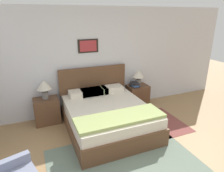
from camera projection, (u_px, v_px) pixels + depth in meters
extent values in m
cube|color=silver|center=(96.00, 61.00, 5.01)|extent=(7.74, 0.06, 2.60)
cube|color=black|center=(88.00, 46.00, 4.77)|extent=(0.50, 0.02, 0.32)
cube|color=#9E2D33|center=(88.00, 46.00, 4.76)|extent=(0.41, 0.00, 0.26)
cube|color=slate|center=(125.00, 164.00, 3.39)|extent=(2.51, 1.78, 0.01)
cube|color=brown|center=(161.00, 122.00, 4.73)|extent=(0.91, 1.28, 0.01)
cube|color=brown|center=(108.00, 123.00, 4.40)|extent=(1.72, 2.03, 0.28)
cube|color=brown|center=(129.00, 141.00, 3.48)|extent=(1.72, 0.06, 0.08)
cube|color=beige|center=(108.00, 112.00, 4.30)|extent=(1.65, 1.95, 0.29)
cube|color=brown|center=(93.00, 79.00, 5.00)|extent=(1.72, 0.06, 0.62)
cube|color=#8E9E5B|center=(120.00, 118.00, 3.70)|extent=(1.68, 0.57, 0.06)
cube|color=beige|center=(80.00, 93.00, 4.74)|extent=(0.52, 0.32, 0.14)
cube|color=beige|center=(112.00, 89.00, 5.03)|extent=(0.52, 0.32, 0.14)
cube|color=gray|center=(97.00, 91.00, 4.88)|extent=(0.52, 0.32, 0.14)
cube|color=gray|center=(92.00, 92.00, 4.84)|extent=(0.52, 0.32, 0.14)
cube|color=gray|center=(5.00, 165.00, 2.67)|extent=(0.64, 0.28, 0.14)
cube|color=brown|center=(47.00, 111.00, 4.62)|extent=(0.56, 0.41, 0.59)
sphere|color=#332D28|center=(47.00, 108.00, 4.38)|extent=(0.02, 0.02, 0.02)
cube|color=brown|center=(137.00, 96.00, 5.49)|extent=(0.56, 0.41, 0.59)
sphere|color=#332D28|center=(142.00, 93.00, 5.25)|extent=(0.02, 0.02, 0.02)
cylinder|color=slate|center=(45.00, 95.00, 4.52)|extent=(0.15, 0.15, 0.17)
cylinder|color=slate|center=(45.00, 90.00, 4.48)|extent=(0.02, 0.02, 0.06)
cone|color=beige|center=(44.00, 85.00, 4.44)|extent=(0.33, 0.33, 0.21)
cylinder|color=slate|center=(138.00, 82.00, 5.39)|extent=(0.15, 0.15, 0.17)
cylinder|color=slate|center=(138.00, 78.00, 5.35)|extent=(0.02, 0.02, 0.06)
cone|color=beige|center=(138.00, 73.00, 5.30)|extent=(0.33, 0.33, 0.21)
cube|color=#232328|center=(135.00, 86.00, 5.30)|extent=(0.24, 0.26, 0.03)
cube|color=#335693|center=(135.00, 85.00, 5.29)|extent=(0.20, 0.29, 0.03)
cube|color=#232328|center=(135.00, 84.00, 5.29)|extent=(0.21, 0.24, 0.03)
cube|color=#232328|center=(135.00, 83.00, 5.28)|extent=(0.18, 0.26, 0.03)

